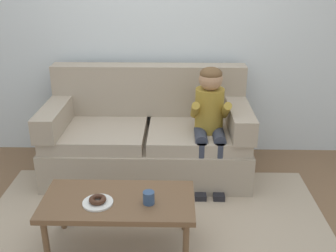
# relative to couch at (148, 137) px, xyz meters

# --- Properties ---
(ground) EXTENTS (10.00, 10.00, 0.00)m
(ground) POSITION_rel_couch_xyz_m (0.11, -0.86, -0.36)
(ground) COLOR brown
(wall_back) EXTENTS (8.00, 0.10, 2.80)m
(wall_back) POSITION_rel_couch_xyz_m (0.11, 0.54, 1.04)
(wall_back) COLOR silver
(wall_back) RESTS_ON ground
(area_rug) EXTENTS (2.77, 2.10, 0.01)m
(area_rug) POSITION_rel_couch_xyz_m (0.11, -1.11, -0.35)
(area_rug) COLOR tan
(area_rug) RESTS_ON ground
(couch) EXTENTS (1.91, 0.90, 1.01)m
(couch) POSITION_rel_couch_xyz_m (0.00, 0.00, 0.00)
(couch) COLOR tan
(couch) RESTS_ON ground
(coffee_table) EXTENTS (1.07, 0.52, 0.41)m
(coffee_table) POSITION_rel_couch_xyz_m (-0.13, -1.17, 0.01)
(coffee_table) COLOR brown
(coffee_table) RESTS_ON ground
(person_child) EXTENTS (0.34, 0.58, 1.10)m
(person_child) POSITION_rel_couch_xyz_m (0.58, -0.21, 0.31)
(person_child) COLOR olive
(person_child) RESTS_ON ground
(plate) EXTENTS (0.21, 0.21, 0.01)m
(plate) POSITION_rel_couch_xyz_m (-0.26, -1.23, 0.06)
(plate) COLOR white
(plate) RESTS_ON coffee_table
(donut) EXTENTS (0.17, 0.17, 0.04)m
(donut) POSITION_rel_couch_xyz_m (-0.26, -1.23, 0.08)
(donut) COLOR #422619
(donut) RESTS_ON plate
(mug) EXTENTS (0.08, 0.08, 0.09)m
(mug) POSITION_rel_couch_xyz_m (0.09, -1.22, 0.10)
(mug) COLOR #334C72
(mug) RESTS_ON coffee_table
(toy_controller) EXTENTS (0.23, 0.09, 0.05)m
(toy_controller) POSITION_rel_couch_xyz_m (-0.61, -0.88, -0.33)
(toy_controller) COLOR blue
(toy_controller) RESTS_ON ground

